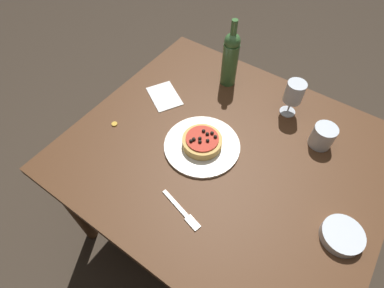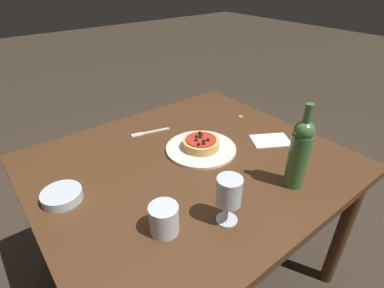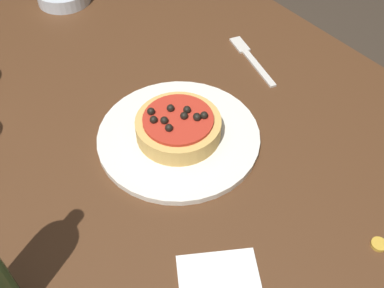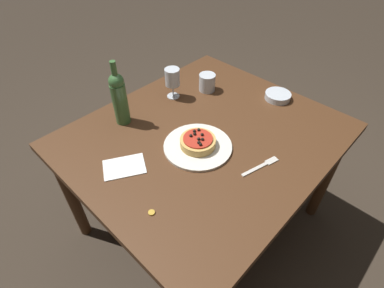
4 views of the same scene
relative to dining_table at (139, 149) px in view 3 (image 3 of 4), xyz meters
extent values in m
plane|color=#382D23|center=(0.00, 0.00, -0.63)|extent=(14.00, 14.00, 0.00)
cube|color=#4C2D19|center=(0.00, 0.00, 0.07)|extent=(1.18, 1.03, 0.03)
cylinder|color=#4C2D19|center=(0.53, -0.45, -0.29)|extent=(0.06, 0.06, 0.67)
cylinder|color=white|center=(-0.09, -0.04, 0.09)|extent=(0.30, 0.30, 0.01)
cylinder|color=tan|center=(-0.09, -0.04, 0.11)|extent=(0.15, 0.15, 0.04)
cylinder|color=#B72D1E|center=(-0.09, -0.04, 0.13)|extent=(0.13, 0.13, 0.01)
sphere|color=black|center=(-0.12, -0.08, 0.14)|extent=(0.01, 0.01, 0.01)
sphere|color=black|center=(-0.10, -0.01, 0.14)|extent=(0.01, 0.01, 0.01)
sphere|color=black|center=(-0.05, -0.01, 0.14)|extent=(0.01, 0.01, 0.01)
sphere|color=black|center=(-0.09, -0.06, 0.14)|extent=(0.01, 0.01, 0.01)
sphere|color=black|center=(-0.10, -0.05, 0.14)|extent=(0.01, 0.01, 0.01)
sphere|color=black|center=(-0.07, 0.00, 0.14)|extent=(0.01, 0.01, 0.01)
sphere|color=black|center=(-0.11, -0.06, 0.14)|extent=(0.01, 0.01, 0.01)
sphere|color=black|center=(-0.07, -0.04, 0.14)|extent=(0.01, 0.01, 0.01)
sphere|color=black|center=(-0.11, -0.06, 0.14)|extent=(0.01, 0.01, 0.01)
sphere|color=black|center=(-0.08, -0.01, 0.14)|extent=(0.01, 0.01, 0.01)
cube|color=beige|center=(-0.03, -0.29, 0.09)|extent=(0.13, 0.05, 0.00)
cube|color=beige|center=(0.06, -0.32, 0.09)|extent=(0.06, 0.04, 0.00)
cylinder|color=gold|center=(-0.45, -0.15, 0.09)|extent=(0.02, 0.02, 0.01)
camera|label=1|loc=(0.28, -0.63, 1.03)|focal=28.00mm
camera|label=2|loc=(0.61, 0.78, 0.76)|focal=28.00mm
camera|label=3|loc=(-0.55, 0.28, 0.69)|focal=42.00mm
camera|label=4|loc=(-0.79, -0.68, 0.98)|focal=28.00mm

